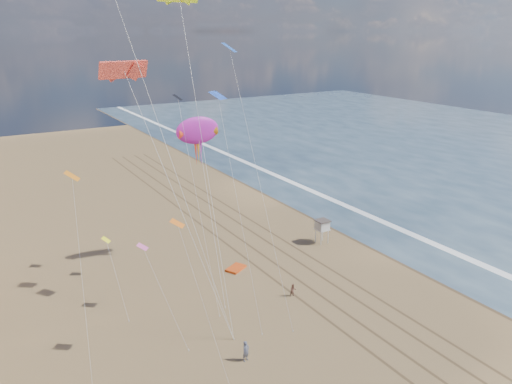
% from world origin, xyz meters
% --- Properties ---
extents(ground, '(260.00, 260.00, 0.00)m').
position_xyz_m(ground, '(0.00, 0.00, 0.00)').
color(ground, brown).
rests_on(ground, ground).
extents(wet_sand, '(260.00, 260.00, 0.00)m').
position_xyz_m(wet_sand, '(19.00, 40.00, 0.00)').
color(wet_sand, '#42301E').
rests_on(wet_sand, ground).
extents(foam, '(260.00, 260.00, 0.00)m').
position_xyz_m(foam, '(23.20, 40.00, 0.00)').
color(foam, white).
rests_on(foam, ground).
extents(tracks, '(7.68, 120.00, 0.01)m').
position_xyz_m(tracks, '(2.55, 30.00, 0.01)').
color(tracks, brown).
rests_on(tracks, ground).
extents(lifeguard_stand, '(1.83, 1.83, 3.30)m').
position_xyz_m(lifeguard_stand, '(10.25, 27.18, 2.54)').
color(lifeguard_stand, silver).
rests_on(lifeguard_stand, ground).
extents(grounded_kite, '(2.89, 2.53, 0.28)m').
position_xyz_m(grounded_kite, '(-3.77, 26.10, 0.14)').
color(grounded_kite, '#E74A13').
rests_on(grounded_kite, ground).
extents(show_kite, '(4.97, 6.87, 20.35)m').
position_xyz_m(show_kite, '(-5.82, 31.41, 16.45)').
color(show_kite, '#B31BA6').
rests_on(show_kite, ground).
extents(kite_flyer_a, '(0.81, 0.64, 1.93)m').
position_xyz_m(kite_flyer_a, '(-11.49, 10.09, 0.97)').
color(kite_flyer_a, '#565A6E').
rests_on(kite_flyer_a, ground).
extents(kite_flyer_b, '(0.83, 0.72, 1.45)m').
position_xyz_m(kite_flyer_b, '(-1.48, 17.20, 0.73)').
color(kite_flyer_b, brown).
rests_on(kite_flyer_b, ground).
extents(small_kites, '(17.24, 19.92, 22.41)m').
position_xyz_m(small_kites, '(-12.81, 22.68, 17.32)').
color(small_kites, yellow).
rests_on(small_kites, ground).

